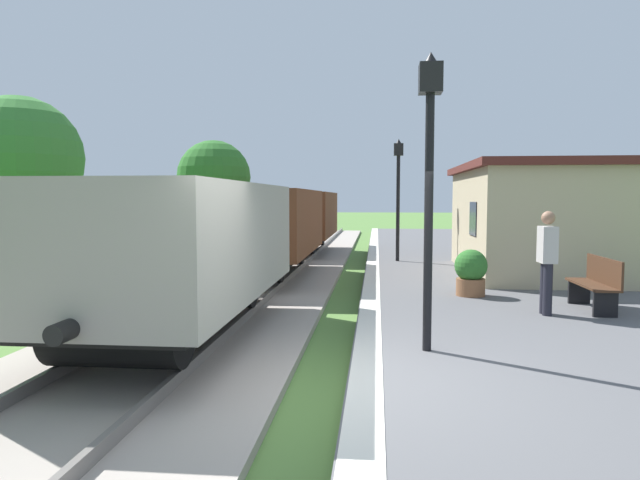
{
  "coord_description": "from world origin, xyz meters",
  "views": [
    {
      "loc": [
        0.5,
        -5.89,
        2.17
      ],
      "look_at": [
        -0.82,
        7.31,
        1.19
      ],
      "focal_mm": 31.96,
      "sensor_mm": 36.0,
      "label": 1
    }
  ],
  "objects_px": {
    "station_hut": "(530,218)",
    "bench_near_hut": "(596,283)",
    "freight_train": "(264,228)",
    "tree_field_left": "(214,177)",
    "bench_down_platform": "(486,240)",
    "tree_trackside_far": "(20,157)",
    "person_waiting": "(547,258)",
    "lamp_post_far": "(398,177)",
    "potted_planter": "(471,272)",
    "lamp_post_near": "(430,147)"
  },
  "relations": [
    {
      "from": "lamp_post_far",
      "to": "tree_trackside_far",
      "type": "bearing_deg",
      "value": -175.13
    },
    {
      "from": "station_hut",
      "to": "freight_train",
      "type": "bearing_deg",
      "value": -176.07
    },
    {
      "from": "potted_planter",
      "to": "tree_field_left",
      "type": "height_order",
      "value": "tree_field_left"
    },
    {
      "from": "station_hut",
      "to": "tree_field_left",
      "type": "relative_size",
      "value": 1.29
    },
    {
      "from": "freight_train",
      "to": "bench_down_platform",
      "type": "relative_size",
      "value": 12.93
    },
    {
      "from": "person_waiting",
      "to": "potted_planter",
      "type": "relative_size",
      "value": 1.87
    },
    {
      "from": "bench_near_hut",
      "to": "lamp_post_far",
      "type": "xyz_separation_m",
      "value": [
        -3.11,
        7.38,
        2.08
      ]
    },
    {
      "from": "bench_down_platform",
      "to": "station_hut",
      "type": "bearing_deg",
      "value": -88.35
    },
    {
      "from": "bench_down_platform",
      "to": "potted_planter",
      "type": "bearing_deg",
      "value": -102.49
    },
    {
      "from": "bench_near_hut",
      "to": "bench_down_platform",
      "type": "relative_size",
      "value": 1.0
    },
    {
      "from": "bench_down_platform",
      "to": "tree_trackside_far",
      "type": "distance_m",
      "value": 15.24
    },
    {
      "from": "tree_trackside_far",
      "to": "tree_field_left",
      "type": "bearing_deg",
      "value": 54.4
    },
    {
      "from": "freight_train",
      "to": "tree_field_left",
      "type": "xyz_separation_m",
      "value": [
        -3.64,
        8.01,
        1.61
      ]
    },
    {
      "from": "station_hut",
      "to": "person_waiting",
      "type": "height_order",
      "value": "station_hut"
    },
    {
      "from": "bench_near_hut",
      "to": "lamp_post_near",
      "type": "height_order",
      "value": "lamp_post_near"
    },
    {
      "from": "person_waiting",
      "to": "lamp_post_far",
      "type": "xyz_separation_m",
      "value": [
        -2.15,
        7.84,
        1.62
      ]
    },
    {
      "from": "bench_near_hut",
      "to": "tree_trackside_far",
      "type": "bearing_deg",
      "value": 156.32
    },
    {
      "from": "freight_train",
      "to": "station_hut",
      "type": "xyz_separation_m",
      "value": [
        6.8,
        0.47,
        0.26
      ]
    },
    {
      "from": "lamp_post_near",
      "to": "tree_trackside_far",
      "type": "distance_m",
      "value": 14.79
    },
    {
      "from": "tree_field_left",
      "to": "station_hut",
      "type": "bearing_deg",
      "value": -35.85
    },
    {
      "from": "lamp_post_near",
      "to": "lamp_post_far",
      "type": "relative_size",
      "value": 1.0
    },
    {
      "from": "lamp_post_far",
      "to": "tree_trackside_far",
      "type": "height_order",
      "value": "tree_trackside_far"
    },
    {
      "from": "station_hut",
      "to": "lamp_post_near",
      "type": "height_order",
      "value": "lamp_post_near"
    },
    {
      "from": "bench_down_platform",
      "to": "tree_field_left",
      "type": "relative_size",
      "value": 0.33
    },
    {
      "from": "station_hut",
      "to": "bench_near_hut",
      "type": "bearing_deg",
      "value": -91.69
    },
    {
      "from": "bench_near_hut",
      "to": "lamp_post_near",
      "type": "relative_size",
      "value": 0.41
    },
    {
      "from": "bench_near_hut",
      "to": "potted_planter",
      "type": "xyz_separation_m",
      "value": [
        -1.9,
        1.27,
        0.0
      ]
    },
    {
      "from": "lamp_post_near",
      "to": "tree_trackside_far",
      "type": "height_order",
      "value": "tree_trackside_far"
    },
    {
      "from": "station_hut",
      "to": "bench_near_hut",
      "type": "xyz_separation_m",
      "value": [
        -0.14,
        -4.87,
        -0.93
      ]
    },
    {
      "from": "potted_planter",
      "to": "tree_trackside_far",
      "type": "height_order",
      "value": "tree_trackside_far"
    },
    {
      "from": "bench_down_platform",
      "to": "person_waiting",
      "type": "xyz_separation_m",
      "value": [
        -0.96,
        -10.32,
        0.46
      ]
    },
    {
      "from": "bench_near_hut",
      "to": "lamp_post_near",
      "type": "distance_m",
      "value": 4.74
    },
    {
      "from": "station_hut",
      "to": "bench_down_platform",
      "type": "distance_m",
      "value": 5.08
    },
    {
      "from": "person_waiting",
      "to": "station_hut",
      "type": "bearing_deg",
      "value": -102.3
    },
    {
      "from": "bench_near_hut",
      "to": "bench_down_platform",
      "type": "distance_m",
      "value": 9.86
    },
    {
      "from": "freight_train",
      "to": "bench_near_hut",
      "type": "bearing_deg",
      "value": -33.49
    },
    {
      "from": "potted_planter",
      "to": "bench_down_platform",
      "type": "bearing_deg",
      "value": 77.51
    },
    {
      "from": "bench_near_hut",
      "to": "lamp_post_far",
      "type": "relative_size",
      "value": 0.41
    },
    {
      "from": "bench_down_platform",
      "to": "freight_train",
      "type": "bearing_deg",
      "value": -140.65
    },
    {
      "from": "tree_field_left",
      "to": "lamp_post_far",
      "type": "bearing_deg",
      "value": -35.01
    },
    {
      "from": "bench_near_hut",
      "to": "tree_field_left",
      "type": "bearing_deg",
      "value": 129.67
    },
    {
      "from": "station_hut",
      "to": "lamp_post_near",
      "type": "relative_size",
      "value": 1.57
    },
    {
      "from": "person_waiting",
      "to": "tree_field_left",
      "type": "relative_size",
      "value": 0.38
    },
    {
      "from": "bench_down_platform",
      "to": "potted_planter",
      "type": "distance_m",
      "value": 8.79
    },
    {
      "from": "tree_trackside_far",
      "to": "tree_field_left",
      "type": "xyz_separation_m",
      "value": [
        4.3,
        6.01,
        -0.4
      ]
    },
    {
      "from": "lamp_post_near",
      "to": "person_waiting",
      "type": "bearing_deg",
      "value": 48.68
    },
    {
      "from": "bench_near_hut",
      "to": "potted_planter",
      "type": "bearing_deg",
      "value": 146.17
    },
    {
      "from": "freight_train",
      "to": "tree_field_left",
      "type": "relative_size",
      "value": 4.32
    },
    {
      "from": "freight_train",
      "to": "potted_planter",
      "type": "xyz_separation_m",
      "value": [
        4.75,
        -3.13,
        -0.67
      ]
    },
    {
      "from": "bench_down_platform",
      "to": "bench_near_hut",
      "type": "bearing_deg",
      "value": -90.0
    }
  ]
}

